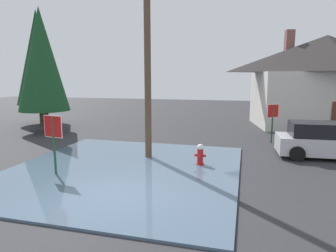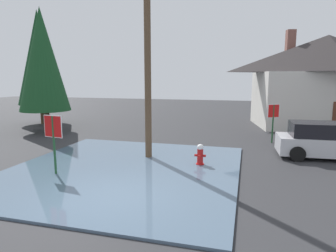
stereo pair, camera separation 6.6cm
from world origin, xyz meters
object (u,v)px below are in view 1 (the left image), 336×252
pine_tree_tall_left (42,60)px  pine_tree_mid_left (38,58)px  parked_car (327,141)px  house (324,80)px  stop_sign_near (53,133)px  utility_pole (147,36)px  fire_hydrant (200,155)px  stop_sign_far (273,116)px

pine_tree_tall_left → pine_tree_mid_left: 3.95m
parked_car → pine_tree_mid_left: 19.72m
house → parked_car: (-1.83, -9.37, -2.60)m
stop_sign_near → utility_pole: size_ratio=0.22×
fire_hydrant → pine_tree_mid_left: 16.15m
pine_tree_tall_left → stop_sign_far: bearing=1.6°
parked_car → pine_tree_tall_left: pine_tree_tall_left is taller
stop_sign_near → parked_car: bearing=27.4°
pine_tree_tall_left → pine_tree_mid_left: size_ratio=0.93×
stop_sign_near → utility_pole: bearing=51.1°
house → parked_car: house is taller
stop_sign_near → utility_pole: 5.33m
stop_sign_near → pine_tree_tall_left: (-5.98, 7.38, 3.04)m
fire_hydrant → pine_tree_tall_left: (-10.80, 4.87, 4.17)m
stop_sign_near → fire_hydrant: stop_sign_near is taller
fire_hydrant → pine_tree_tall_left: bearing=155.7°
fire_hydrant → utility_pole: bearing=166.8°
fire_hydrant → parked_car: (5.19, 2.68, 0.31)m
utility_pole → house: (9.37, 11.50, -1.81)m
stop_sign_far → pine_tree_tall_left: 14.25m
stop_sign_near → house: size_ratio=0.20×
house → fire_hydrant: bearing=-120.2°
parked_car → stop_sign_near: bearing=-152.6°
utility_pole → parked_car: utility_pole is taller
stop_sign_near → stop_sign_far: stop_sign_near is taller
fire_hydrant → parked_car: size_ratio=0.20×
pine_tree_tall_left → pine_tree_mid_left: (-2.57, 2.99, 0.35)m
fire_hydrant → pine_tree_tall_left: 12.56m
pine_tree_tall_left → stop_sign_near: bearing=-51.0°
stop_sign_far → pine_tree_mid_left: bearing=171.0°
fire_hydrant → utility_pole: 5.30m
pine_tree_tall_left → pine_tree_mid_left: pine_tree_mid_left is taller
utility_pole → house: size_ratio=0.92×
stop_sign_far → pine_tree_mid_left: pine_tree_mid_left is taller
stop_sign_far → parked_car: stop_sign_far is taller
house → pine_tree_mid_left: 20.88m
utility_pole → pine_tree_tall_left: 9.51m
stop_sign_near → stop_sign_far: (7.92, 7.77, -0.08)m
stop_sign_far → utility_pole: bearing=-139.1°
stop_sign_far → pine_tree_tall_left: bearing=-178.4°
utility_pole → pine_tree_mid_left: bearing=146.5°
fire_hydrant → pine_tree_mid_left: (-13.37, 7.85, 4.52)m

